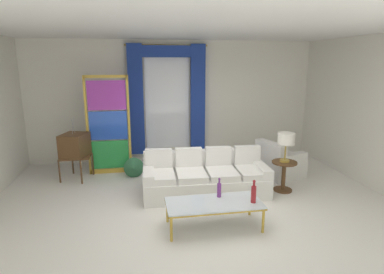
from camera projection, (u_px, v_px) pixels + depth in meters
The scene contains 15 objects.
ground_plane at pixel (196, 208), 5.51m from camera, with size 16.00×16.00×0.00m, color white.
wall_rear at pixel (174, 101), 8.09m from camera, with size 8.00×0.12×3.00m, color white.
wall_right at pixel (370, 112), 6.35m from camera, with size 0.12×7.00×3.00m, color white.
ceiling_slab at pixel (188, 30), 5.58m from camera, with size 8.00×7.60×0.04m, color white.
curtained_window at pixel (167, 92), 7.85m from camera, with size 2.00×0.17×2.70m.
couch_white_long at pixel (205, 178), 6.07m from camera, with size 2.37×1.01×0.86m.
coffee_table at pixel (214, 204), 4.77m from camera, with size 1.44×0.64×0.41m.
bottle_blue_decanter at pixel (254, 193), 4.73m from camera, with size 0.08×0.08×0.36m.
bottle_crystal_tall at pixel (219, 189), 4.93m from camera, with size 0.06×0.06×0.31m.
vintage_tv at pixel (75, 146), 6.72m from camera, with size 0.66×0.71×1.35m.
armchair_white at pixel (278, 164), 6.98m from camera, with size 1.03×1.01×0.80m.
stained_glass_divider at pixel (109, 127), 7.00m from camera, with size 0.95×0.05×2.20m.
peacock_figurine at pixel (134, 168), 6.86m from camera, with size 0.44×0.60×0.50m.
round_side_table at pixel (284, 173), 6.16m from camera, with size 0.48×0.48×0.59m.
table_lamp_brass at pixel (286, 140), 6.00m from camera, with size 0.32×0.32×0.57m.
Camera 1 is at (-0.94, -4.99, 2.47)m, focal length 29.62 mm.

